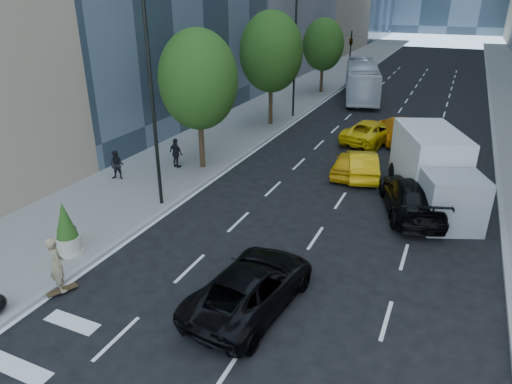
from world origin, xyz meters
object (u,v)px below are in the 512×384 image
at_px(trash_can, 69,241).
at_px(box_truck, 434,169).
at_px(black_sedan_lincoln, 251,286).
at_px(skateboarder, 57,268).
at_px(city_bus, 362,80).
at_px(planter_shrub, 66,229).
at_px(black_sedan_mercedes, 412,196).

bearing_deg(trash_can, box_truck, 41.54).
bearing_deg(black_sedan_lincoln, skateboarder, 24.82).
distance_m(box_truck, trash_can, 16.07).
bearing_deg(city_bus, black_sedan_lincoln, -97.67).
bearing_deg(box_truck, black_sedan_lincoln, -134.77).
height_order(skateboarder, trash_can, skateboarder).
bearing_deg(city_bus, box_truck, -83.89).
distance_m(black_sedan_lincoln, planter_shrub, 7.49).
relative_size(skateboarder, black_sedan_mercedes, 0.35).
distance_m(skateboarder, black_sedan_mercedes, 14.73).
height_order(black_sedan_lincoln, black_sedan_mercedes, black_sedan_mercedes).
xyz_separation_m(black_sedan_lincoln, planter_shrub, (-7.48, -0.13, 0.42)).
relative_size(skateboarder, box_truck, 0.27).
bearing_deg(black_sedan_mercedes, trash_can, 21.08).
distance_m(black_sedan_lincoln, trash_can, 7.54).
distance_m(skateboarder, trash_can, 2.49).
relative_size(black_sedan_lincoln, box_truck, 0.73).
height_order(skateboarder, box_truck, box_truck).
bearing_deg(city_bus, black_sedan_mercedes, -86.63).
bearing_deg(box_truck, planter_shrub, -160.00).
bearing_deg(skateboarder, box_truck, -105.00).
bearing_deg(skateboarder, city_bus, -69.14).
xyz_separation_m(skateboarder, black_sedan_mercedes, (9.80, 11.00, -0.16)).
relative_size(black_sedan_mercedes, trash_can, 6.13).
height_order(black_sedan_lincoln, trash_can, black_sedan_lincoln).
height_order(black_sedan_mercedes, city_bus, city_bus).
height_order(black_sedan_mercedes, trash_can, black_sedan_mercedes).
xyz_separation_m(black_sedan_mercedes, city_bus, (-7.40, 23.66, 0.81)).
xyz_separation_m(city_bus, box_truck, (8.09, -22.09, 0.03)).
distance_m(black_sedan_lincoln, black_sedan_mercedes, 9.76).
relative_size(box_truck, planter_shrub, 3.43).
distance_m(trash_can, planter_shrub, 0.55).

